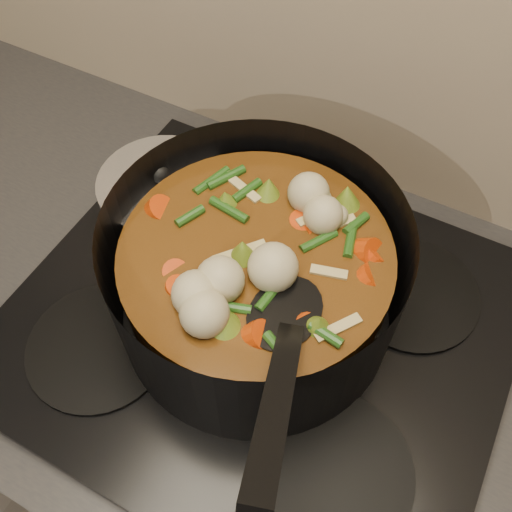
% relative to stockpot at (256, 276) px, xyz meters
% --- Properties ---
extents(counter, '(2.64, 0.64, 0.91)m').
position_rel_stockpot_xyz_m(counter, '(0.01, -0.01, -0.55)').
color(counter, brown).
rests_on(counter, ground).
extents(stovetop, '(0.62, 0.54, 0.03)m').
position_rel_stockpot_xyz_m(stovetop, '(0.01, -0.01, -0.09)').
color(stovetop, black).
rests_on(stovetop, counter).
extents(stockpot, '(0.38, 0.46, 0.26)m').
position_rel_stockpot_xyz_m(stockpot, '(0.00, 0.00, 0.00)').
color(stockpot, black).
rests_on(stockpot, stovetop).
extents(saucepan, '(0.17, 0.17, 0.14)m').
position_rel_stockpot_xyz_m(saucepan, '(-0.17, 0.05, -0.02)').
color(saucepan, silver).
rests_on(saucepan, stovetop).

